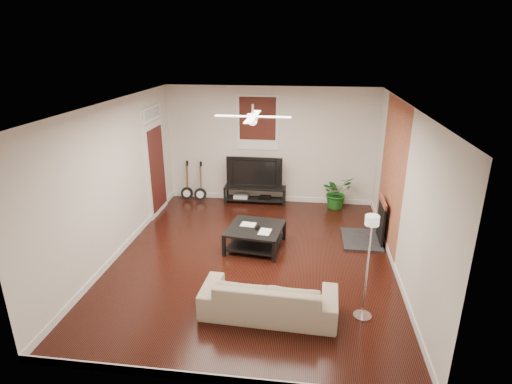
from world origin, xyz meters
The scene contains 14 objects.
room centered at (0.00, 0.00, 1.40)m, with size 5.01×6.01×2.81m.
brick_accent centered at (2.49, 1.00, 1.40)m, with size 0.02×2.20×2.80m, color #AD5137.
fireplace centered at (2.20, 1.00, 0.46)m, with size 0.80×1.10×0.92m, color black.
window_back centered at (-0.30, 2.97, 1.95)m, with size 1.00×0.06×1.30m, color #36160E.
door_left centered at (-2.46, 1.90, 1.25)m, with size 0.08×1.00×2.50m, color white.
tv_stand centered at (-0.34, 2.78, 0.21)m, with size 1.49×0.40×0.42m, color black.
tv centered at (-0.34, 2.80, 0.80)m, with size 1.34×0.18×0.77m, color black.
coffee_table centered at (-0.02, 0.44, 0.21)m, with size 1.01×1.01×0.42m, color black.
sofa centered at (0.45, -1.60, 0.29)m, with size 1.95×0.76×0.57m, color #B9AA8B.
floor_lamp centered at (1.80, -1.50, 0.80)m, with size 0.26×0.26×1.60m, color silver, non-canonical shape.
potted_plant centered at (1.62, 2.71, 0.39)m, with size 0.70×0.61×0.78m, color #1A5B1B.
guitar_left centered at (-2.05, 2.75, 0.49)m, with size 0.31×0.22×0.99m, color black, non-canonical shape.
guitar_right centered at (-1.70, 2.72, 0.49)m, with size 0.31×0.22×0.99m, color black, non-canonical shape.
ceiling_fan centered at (0.00, 0.00, 2.60)m, with size 1.24×1.24×0.32m, color white, non-canonical shape.
Camera 1 is at (0.93, -6.68, 3.74)m, focal length 29.08 mm.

